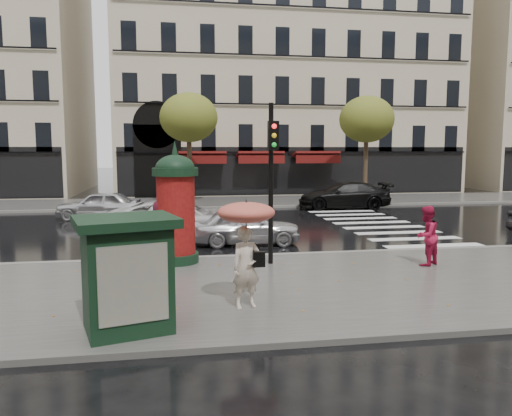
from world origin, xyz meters
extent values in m
plane|color=black|center=(0.00, 0.00, 0.00)|extent=(160.00, 160.00, 0.00)
cube|color=#474744|center=(0.00, -0.50, 0.06)|extent=(90.00, 7.00, 0.12)
cube|color=#474744|center=(0.00, 19.00, 0.06)|extent=(90.00, 6.00, 0.12)
cube|color=slate|center=(0.00, 3.00, 0.07)|extent=(90.00, 0.25, 0.14)
cube|color=slate|center=(0.00, 16.00, 0.07)|extent=(90.00, 0.25, 0.14)
cube|color=silver|center=(6.00, 9.60, 0.01)|extent=(3.60, 11.75, 0.01)
cube|color=#B7A88C|center=(6.00, 30.00, 10.00)|extent=(26.00, 14.00, 20.00)
cylinder|color=#38281C|center=(-2.00, 18.00, 2.60)|extent=(0.28, 0.28, 5.20)
ellipsoid|color=#506620|center=(-2.00, 18.00, 5.20)|extent=(3.40, 3.40, 2.89)
cylinder|color=#38281C|center=(9.00, 18.00, 2.60)|extent=(0.28, 0.28, 5.20)
ellipsoid|color=#506620|center=(9.00, 18.00, 5.20)|extent=(3.40, 3.40, 2.89)
imported|color=beige|center=(-1.52, -2.01, 0.97)|extent=(0.70, 0.54, 1.70)
cylinder|color=black|center=(-1.52, -2.01, 1.53)|extent=(0.02, 0.02, 1.07)
ellipsoid|color=red|center=(-1.52, -2.01, 2.10)|extent=(1.18, 1.18, 0.41)
cone|color=black|center=(-1.52, -2.01, 2.34)|extent=(0.04, 0.04, 0.09)
cube|color=black|center=(-1.27, -2.08, 1.14)|extent=(0.25, 0.11, 0.32)
imported|color=#AC153B|center=(4.00, 0.88, 0.96)|extent=(1.03, 0.98, 1.68)
imported|color=#460E1C|center=(-3.34, 2.40, 1.02)|extent=(1.02, 0.83, 1.81)
cylinder|color=black|center=(-2.91, 2.40, 0.26)|extent=(1.26, 1.26, 0.27)
cylinder|color=maroon|center=(-2.91, 2.40, 1.52)|extent=(1.08, 1.08, 2.25)
cylinder|color=black|center=(-2.91, 2.40, 2.73)|extent=(1.30, 1.30, 0.23)
ellipsoid|color=black|center=(-2.91, 2.40, 2.82)|extent=(1.12, 1.12, 0.78)
cone|color=black|center=(-2.91, 2.40, 3.41)|extent=(0.18, 0.18, 0.41)
cylinder|color=black|center=(-0.26, 1.80, 2.38)|extent=(0.14, 0.14, 4.52)
cube|color=black|center=(-0.25, 1.55, 3.74)|extent=(0.29, 0.22, 0.79)
cube|color=black|center=(-3.81, -2.95, 1.07)|extent=(1.70, 1.51, 1.89)
cube|color=black|center=(-3.81, -2.95, 2.10)|extent=(2.04, 1.85, 0.16)
imported|color=silver|center=(-0.46, 5.36, 0.66)|extent=(3.92, 1.75, 1.31)
imported|color=silver|center=(-2.77, 6.54, 0.76)|extent=(5.57, 2.67, 1.53)
imported|color=black|center=(6.58, 15.00, 0.75)|extent=(5.32, 2.55, 1.49)
imported|color=silver|center=(-6.53, 12.93, 0.68)|extent=(4.14, 2.05, 1.36)
camera|label=1|loc=(-2.96, -11.92, 3.38)|focal=35.00mm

